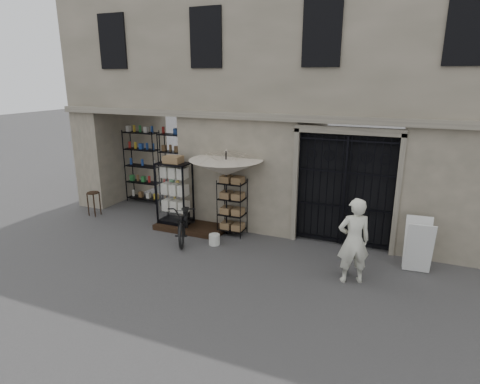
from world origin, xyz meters
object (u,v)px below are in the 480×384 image
at_px(white_bucket, 214,239).
at_px(wooden_stool, 94,203).
at_px(shopkeeper, 350,281).
at_px(market_umbrella, 226,163).
at_px(easel_sign, 418,245).
at_px(display_cabinet, 175,196).
at_px(wire_rack, 232,208).
at_px(bicycle, 186,238).
at_px(steel_bollard, 346,259).

height_order(white_bucket, wooden_stool, wooden_stool).
distance_m(wooden_stool, shopkeeper, 8.20).
bearing_deg(market_umbrella, easel_sign, -3.69).
xyz_separation_m(display_cabinet, shopkeeper, (5.16, -1.29, -0.95)).
relative_size(wire_rack, shopkeeper, 0.84).
xyz_separation_m(wooden_stool, easel_sign, (9.39, -0.13, 0.22)).
bearing_deg(bicycle, easel_sign, -19.48).
xyz_separation_m(white_bucket, bicycle, (-0.91, 0.06, -0.14)).
height_order(market_umbrella, white_bucket, market_umbrella).
bearing_deg(bicycle, display_cabinet, 114.78).
xyz_separation_m(wire_rack, steel_bollard, (3.29, -1.25, -0.37)).
relative_size(wire_rack, steel_bollard, 1.98).
height_order(display_cabinet, wooden_stool, display_cabinet).
relative_size(bicycle, easel_sign, 1.67).
relative_size(display_cabinet, white_bucket, 6.62).
distance_m(display_cabinet, bicycle, 1.31).
relative_size(steel_bollard, easel_sign, 0.67).
height_order(bicycle, shopkeeper, bicycle).
bearing_deg(wire_rack, wooden_stool, -163.00).
bearing_deg(white_bucket, market_umbrella, 90.08).
height_order(wooden_stool, shopkeeper, wooden_stool).
bearing_deg(bicycle, steel_bollard, -29.59).
xyz_separation_m(steel_bollard, shopkeeper, (0.14, -0.21, -0.40)).
relative_size(display_cabinet, market_umbrella, 0.68).
bearing_deg(white_bucket, display_cabinet, 157.06).
distance_m(market_umbrella, wooden_stool, 4.81).
height_order(market_umbrella, wooden_stool, market_umbrella).
xyz_separation_m(market_umbrella, steel_bollard, (3.43, -1.18, -1.63)).
bearing_deg(display_cabinet, white_bucket, -16.07).
distance_m(market_umbrella, steel_bollard, 3.98).
relative_size(white_bucket, shopkeeper, 0.15).
relative_size(bicycle, wooden_stool, 2.64).
distance_m(bicycle, easel_sign, 5.81).
height_order(market_umbrella, easel_sign, market_umbrella).
bearing_deg(display_cabinet, shopkeeper, -7.11).
relative_size(display_cabinet, bicycle, 0.96).
bearing_deg(wire_rack, market_umbrella, -140.80).
bearing_deg(display_cabinet, wooden_stool, -171.53).
bearing_deg(wire_rack, display_cabinet, -160.53).
bearing_deg(shopkeeper, display_cabinet, -39.11).
bearing_deg(display_cabinet, market_umbrella, 10.47).
bearing_deg(bicycle, white_bucket, -27.45).
distance_m(wire_rack, bicycle, 1.51).
relative_size(bicycle, shopkeeper, 1.07).
bearing_deg(steel_bollard, display_cabinet, 167.86).
bearing_deg(shopkeeper, easel_sign, -165.28).
distance_m(white_bucket, easel_sign, 4.90).
bearing_deg(steel_bollard, wooden_stool, 172.86).
bearing_deg(easel_sign, wooden_stool, 174.54).
distance_m(bicycle, shopkeeper, 4.53).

